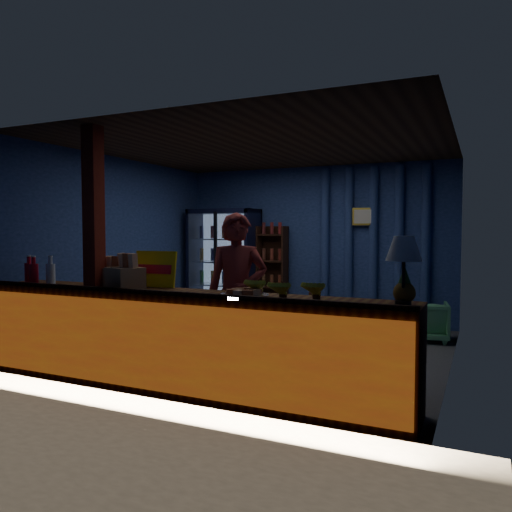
# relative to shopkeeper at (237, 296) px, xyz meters

# --- Properties ---
(ground) EXTENTS (4.60, 4.60, 0.00)m
(ground) POSITION_rel_shopkeeper_xyz_m (-0.30, 1.31, -0.86)
(ground) COLOR #515154
(ground) RESTS_ON ground
(room_walls) EXTENTS (4.60, 4.60, 4.60)m
(room_walls) POSITION_rel_shopkeeper_xyz_m (-0.30, 1.31, 0.71)
(room_walls) COLOR navy
(room_walls) RESTS_ON ground
(dirt_apron) EXTENTS (5.60, 5.60, 0.00)m
(dirt_apron) POSITION_rel_shopkeeper_xyz_m (-0.30, -2.49, -0.86)
(dirt_apron) COLOR brown
(dirt_apron) RESTS_ON ground
(counter) EXTENTS (4.40, 0.57, 0.99)m
(counter) POSITION_rel_shopkeeper_xyz_m (-0.30, -0.60, -0.38)
(counter) COLOR brown
(counter) RESTS_ON ground
(support_post) EXTENTS (0.16, 0.16, 2.60)m
(support_post) POSITION_rel_shopkeeper_xyz_m (-1.35, -0.59, 0.44)
(support_post) COLOR maroon
(support_post) RESTS_ON ground
(beverage_cooler) EXTENTS (1.20, 0.62, 1.90)m
(beverage_cooler) POSITION_rel_shopkeeper_xyz_m (-1.85, 3.23, 0.08)
(beverage_cooler) COLOR black
(beverage_cooler) RESTS_ON ground
(bottle_shelf) EXTENTS (0.50, 0.28, 1.60)m
(bottle_shelf) POSITION_rel_shopkeeper_xyz_m (-1.00, 3.37, -0.06)
(bottle_shelf) COLOR #321B10
(bottle_shelf) RESTS_ON ground
(curtain_folds) EXTENTS (1.74, 0.14, 2.50)m
(curtain_folds) POSITION_rel_shopkeeper_xyz_m (0.70, 3.45, 0.44)
(curtain_folds) COLOR navy
(curtain_folds) RESTS_ON room_walls
(framed_picture) EXTENTS (0.36, 0.04, 0.28)m
(framed_picture) POSITION_rel_shopkeeper_xyz_m (0.55, 3.41, 0.89)
(framed_picture) COLOR gold
(framed_picture) RESTS_ON room_walls
(shopkeeper) EXTENTS (0.73, 0.61, 1.71)m
(shopkeeper) POSITION_rel_shopkeeper_xyz_m (0.00, 0.00, 0.00)
(shopkeeper) COLOR maroon
(shopkeeper) RESTS_ON ground
(green_chair) EXTENTS (0.67, 0.68, 0.54)m
(green_chair) POSITION_rel_shopkeeper_xyz_m (1.60, 2.65, -0.59)
(green_chair) COLOR #56AD6E
(green_chair) RESTS_ON ground
(side_table) EXTENTS (0.62, 0.52, 0.57)m
(side_table) POSITION_rel_shopkeeper_xyz_m (-0.10, 2.77, -0.62)
(side_table) COLOR #321B10
(side_table) RESTS_ON ground
(yellow_sign) EXTENTS (0.47, 0.13, 0.37)m
(yellow_sign) POSITION_rel_shopkeeper_xyz_m (-0.75, -0.37, 0.28)
(yellow_sign) COLOR yellow
(yellow_sign) RESTS_ON counter
(soda_bottles) EXTENTS (0.42, 0.18, 0.31)m
(soda_bottles) POSITION_rel_shopkeeper_xyz_m (-2.07, -0.67, 0.22)
(soda_bottles) COLOR red
(soda_bottles) RESTS_ON counter
(snack_box_left) EXTENTS (0.42, 0.39, 0.35)m
(snack_box_left) POSITION_rel_shopkeeper_xyz_m (-0.90, -0.65, 0.22)
(snack_box_left) COLOR #A4784F
(snack_box_left) RESTS_ON counter
(snack_box_centre) EXTENTS (0.33, 0.29, 0.31)m
(snack_box_centre) POSITION_rel_shopkeeper_xyz_m (-1.20, -0.43, 0.20)
(snack_box_centre) COLOR #A4784F
(snack_box_centre) RESTS_ON counter
(pastry_tray) EXTENTS (0.45, 0.45, 0.07)m
(pastry_tray) POSITION_rel_shopkeeper_xyz_m (0.41, -0.68, 0.12)
(pastry_tray) COLOR silver
(pastry_tray) RESTS_ON counter
(banana_bunches) EXTENTS (0.77, 0.30, 0.17)m
(banana_bunches) POSITION_rel_shopkeeper_xyz_m (0.75, -0.59, 0.18)
(banana_bunches) COLOR yellow
(banana_bunches) RESTS_ON counter
(table_lamp) EXTENTS (0.28, 0.28, 0.54)m
(table_lamp) POSITION_rel_shopkeeper_xyz_m (1.75, -0.63, 0.51)
(table_lamp) COLOR black
(table_lamp) RESTS_ON counter
(pineapple) EXTENTS (0.17, 0.17, 0.30)m
(pineapple) POSITION_rel_shopkeeper_xyz_m (1.75, -0.57, 0.22)
(pineapple) COLOR brown
(pineapple) RESTS_ON counter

